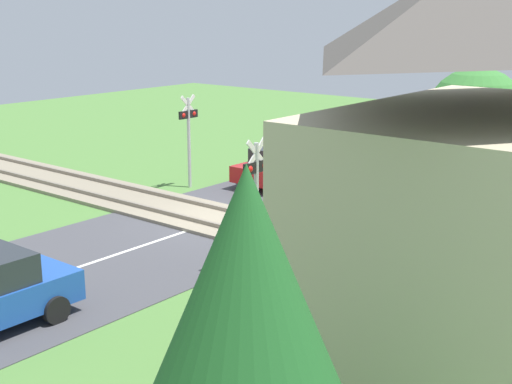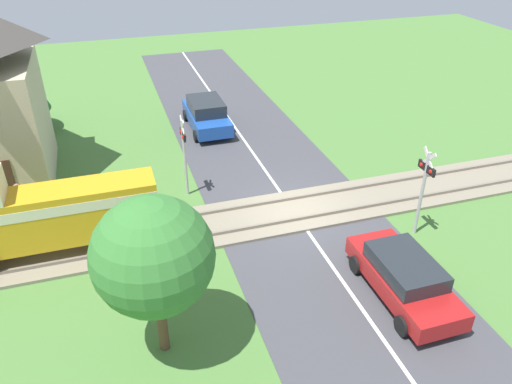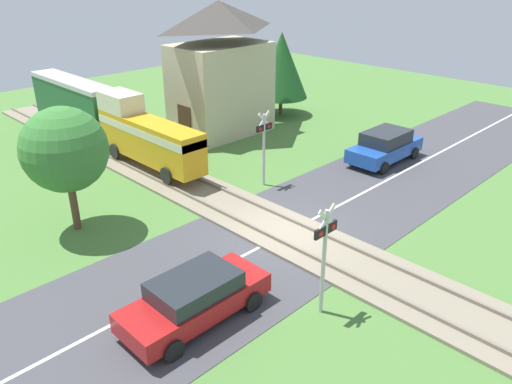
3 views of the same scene
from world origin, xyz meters
name	(u,v)px [view 1 (image 1 of 3)]	position (x,y,z in m)	size (l,w,h in m)	color
ground_plane	(217,222)	(0.00, 0.00, 0.00)	(60.00, 60.00, 0.00)	#4C7A38
road_surface	(217,221)	(0.00, 0.00, 0.01)	(48.00, 6.40, 0.02)	#424247
track_bed	(217,220)	(0.00, 0.00, 0.07)	(2.80, 48.00, 0.24)	gray
car_near_crossing	(284,163)	(-5.37, -1.44, 0.74)	(4.33, 1.88, 1.39)	#A81919
crossing_signal_west_approach	(189,129)	(-2.62, -3.71, 2.16)	(0.90, 0.18, 3.40)	#B7B7B7
crossing_signal_east_approach	(256,189)	(2.62, 3.71, 2.16)	(0.90, 0.18, 3.40)	#B7B7B7
station_building	(484,221)	(6.31, 10.74, 3.55)	(5.73, 3.82, 7.29)	#C6B793
pedestrian_by_station	(510,307)	(2.47, 9.95, 0.75)	(0.41, 0.41, 1.65)	#B2282D
tree_roadside_hedge	(475,118)	(-5.25, 5.85, 3.15)	(3.06, 3.06, 4.69)	brown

